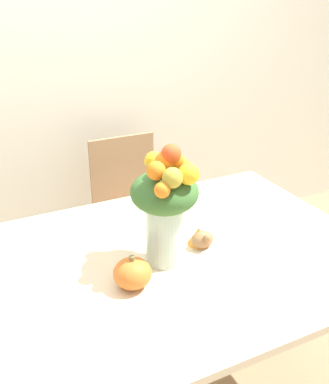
{
  "coord_description": "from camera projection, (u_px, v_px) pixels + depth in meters",
  "views": [
    {
      "loc": [
        -0.64,
        -1.26,
        1.68
      ],
      "look_at": [
        -0.03,
        -0.02,
        1.03
      ],
      "focal_mm": 42.0,
      "sensor_mm": 36.0,
      "label": 1
    }
  ],
  "objects": [
    {
      "name": "flower_vase",
      "position": [
        165.0,
        204.0,
        1.55
      ],
      "size": [
        0.24,
        0.25,
        0.45
      ],
      "color": "#B2CCBC",
      "rests_on": "dining_table"
    },
    {
      "name": "turkey_figurine",
      "position": [
        200.0,
        237.0,
        1.73
      ],
      "size": [
        0.09,
        0.12,
        0.07
      ],
      "color": "#936642",
      "rests_on": "dining_table"
    },
    {
      "name": "pumpkin",
      "position": [
        132.0,
        273.0,
        1.49
      ],
      "size": [
        0.13,
        0.13,
        0.12
      ],
      "color": "orange",
      "rests_on": "dining_table"
    },
    {
      "name": "dining_chair_near_window",
      "position": [
        132.0,
        209.0,
        2.65
      ],
      "size": [
        0.42,
        0.42,
        0.87
      ],
      "rotation": [
        0.0,
        0.0,
        -0.01
      ],
      "color": "#9E7A56",
      "rests_on": "ground_plane"
    },
    {
      "name": "wall_back",
      "position": [
        62.0,
        46.0,
        2.5
      ],
      "size": [
        8.0,
        0.06,
        2.7
      ],
      "color": "silver",
      "rests_on": "ground_plane"
    },
    {
      "name": "dining_table",
      "position": [
        170.0,
        274.0,
        1.71
      ],
      "size": [
        1.54,
        1.09,
        0.75
      ],
      "color": "beige",
      "rests_on": "ground_plane"
    }
  ]
}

